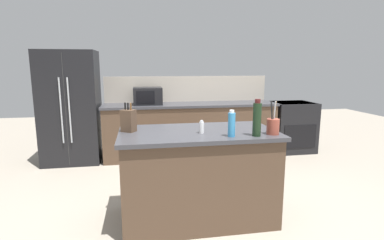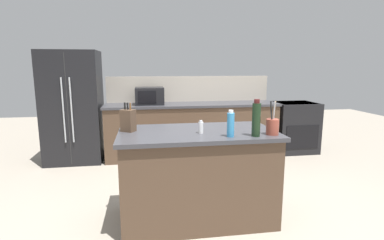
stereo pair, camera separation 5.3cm
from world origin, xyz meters
The scene contains 13 objects.
ground_plane centered at (0.00, 0.00, 0.00)m, with size 14.00×14.00×0.00m, color gray.
back_counter_run centered at (0.30, 2.20, 0.47)m, with size 3.00×0.66×0.94m.
wall_backsplash centered at (0.30, 2.52, 1.17)m, with size 2.96×0.03×0.46m, color #B2A899.
kitchen_island centered at (0.00, 0.00, 0.47)m, with size 1.58×0.86×0.94m.
refrigerator centered at (-1.69, 2.25, 0.91)m, with size 0.90×0.75×1.83m.
range_oven centered at (2.22, 2.20, 0.47)m, with size 0.76×0.65×0.92m.
microwave centered at (-0.44, 2.20, 1.08)m, with size 0.48×0.39×0.29m.
knife_block centered at (-0.69, 0.09, 1.05)m, with size 0.16×0.16×0.29m.
utensil_crock centered at (0.68, -0.26, 1.02)m, with size 0.12×0.12×0.32m.
hot_sauce_bottle centered at (-0.68, 0.25, 1.01)m, with size 0.05×0.05×0.15m.
salt_shaker centered at (0.02, -0.10, 1.00)m, with size 0.05×0.05×0.13m.
wine_bottle centered at (0.50, -0.31, 1.10)m, with size 0.08×0.08×0.35m.
dish_soap_bottle centered at (0.26, -0.29, 1.06)m, with size 0.07×0.07×0.25m.
Camera 2 is at (-0.52, -2.90, 1.59)m, focal length 28.00 mm.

